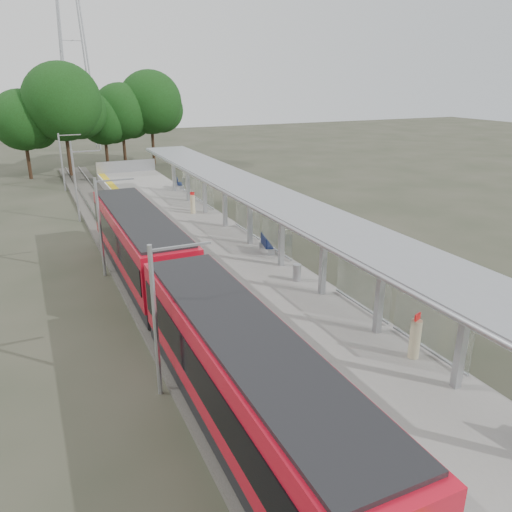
{
  "coord_description": "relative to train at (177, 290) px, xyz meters",
  "views": [
    {
      "loc": [
        -9.41,
        -7.63,
        10.26
      ],
      "look_at": [
        -0.12,
        12.54,
        2.3
      ],
      "focal_mm": 35.0,
      "sensor_mm": 36.0,
      "label": 1
    }
  ],
  "objects": [
    {
      "name": "info_pillar_near",
      "position": [
        6.5,
        -6.84,
        -0.32
      ],
      "size": [
        0.38,
        0.38,
        1.69
      ],
      "rotation": [
        0.0,
        0.0,
        0.37
      ],
      "color": "beige",
      "rests_on": "platform"
    },
    {
      "name": "bench_mid",
      "position": [
        6.65,
        5.39,
        -0.54
      ],
      "size": [
        0.75,
        1.49,
        0.98
      ],
      "rotation": [
        0.0,
        0.0,
        -0.22
      ],
      "color": "#0D1843",
      "rests_on": "platform"
    },
    {
      "name": "bench_far",
      "position": [
        7.12,
        24.05,
        -0.56
      ],
      "size": [
        0.72,
        1.42,
        0.93
      ],
      "rotation": [
        0.0,
        0.0,
        -0.23
      ],
      "color": "#0D1843",
      "rests_on": "platform"
    },
    {
      "name": "end_fence",
      "position": [
        4.5,
        34.15,
        -0.45
      ],
      "size": [
        6.0,
        0.1,
        1.2
      ],
      "primitive_type": "cube",
      "color": "#9EA0A5",
      "rests_on": "platform"
    },
    {
      "name": "litter_bin",
      "position": [
        6.23,
        1.05,
        -0.64
      ],
      "size": [
        0.53,
        0.53,
        0.82
      ],
      "primitive_type": "cylinder",
      "rotation": [
        0.0,
        0.0,
        0.43
      ],
      "color": "#9EA0A5",
      "rests_on": "platform"
    },
    {
      "name": "trackbed",
      "position": [
        -0.0,
        9.2,
        -1.93
      ],
      "size": [
        3.0,
        70.0,
        0.24
      ],
      "primitive_type": "cube",
      "color": "#59544C",
      "rests_on": "ground"
    },
    {
      "name": "ground",
      "position": [
        4.5,
        -10.8,
        -2.05
      ],
      "size": [
        200.0,
        200.0,
        0.0
      ],
      "primitive_type": "plane",
      "color": "#474438",
      "rests_on": "ground"
    },
    {
      "name": "canopy",
      "position": [
        6.11,
        5.39,
        2.15
      ],
      "size": [
        3.27,
        38.0,
        3.66
      ],
      "color": "#9EA0A5",
      "rests_on": "platform"
    },
    {
      "name": "info_pillar_far",
      "position": [
        5.6,
        15.29,
        -0.37
      ],
      "size": [
        0.35,
        0.35,
        1.57
      ],
      "rotation": [
        0.0,
        0.0,
        -0.29
      ],
      "color": "beige",
      "rests_on": "platform"
    },
    {
      "name": "train",
      "position": [
        0.0,
        0.0,
        0.0
      ],
      "size": [
        2.74,
        27.6,
        3.62
      ],
      "color": "black",
      "rests_on": "ground"
    },
    {
      "name": "platform",
      "position": [
        4.5,
        9.2,
        -1.55
      ],
      "size": [
        6.0,
        50.0,
        1.0
      ],
      "primitive_type": "cube",
      "color": "gray",
      "rests_on": "ground"
    },
    {
      "name": "tree_cluster",
      "position": [
        3.22,
        41.8,
        4.98
      ],
      "size": [
        21.31,
        13.0,
        11.92
      ],
      "color": "#382316",
      "rests_on": "ground"
    },
    {
      "name": "pylon",
      "position": [
        3.5,
        62.2,
        16.95
      ],
      "size": [
        8.0,
        4.0,
        38.0
      ],
      "primitive_type": null,
      "color": "#9EA0A5",
      "rests_on": "ground"
    },
    {
      "name": "tactile_strip",
      "position": [
        1.95,
        9.2,
        -1.04
      ],
      "size": [
        0.6,
        50.0,
        0.02
      ],
      "primitive_type": "cube",
      "color": "yellow",
      "rests_on": "platform"
    },
    {
      "name": "catenary_masts",
      "position": [
        -1.72,
        8.2,
        0.86
      ],
      "size": [
        2.08,
        48.16,
        5.4
      ],
      "color": "#9EA0A5",
      "rests_on": "ground"
    }
  ]
}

